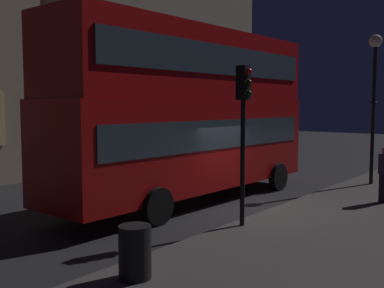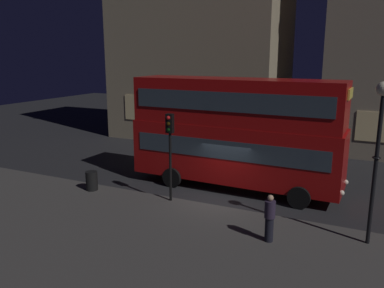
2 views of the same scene
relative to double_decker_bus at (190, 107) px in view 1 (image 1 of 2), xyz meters
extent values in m
plane|color=#232326|center=(0.03, -2.17, -3.09)|extent=(80.00, 80.00, 0.00)
cube|color=gray|center=(10.61, 12.81, 4.36)|extent=(15.58, 8.13, 14.90)
cube|color=#F9E09E|center=(6.46, 8.72, -0.85)|extent=(2.66, 0.06, 1.91)
cube|color=#F9E09E|center=(10.61, 8.72, -0.66)|extent=(2.66, 0.06, 2.32)
cube|color=#F9E09E|center=(14.77, 8.72, -0.52)|extent=(2.66, 0.06, 2.40)
cube|color=#9E0C0C|center=(0.00, 0.00, -1.18)|extent=(10.55, 2.75, 2.82)
cube|color=#9E0C0C|center=(0.00, 0.00, 1.35)|extent=(10.34, 2.70, 2.23)
cube|color=#2D3842|center=(0.00, 0.00, -0.83)|extent=(9.71, 2.79, 0.90)
cube|color=#2D3842|center=(0.00, 0.00, 1.46)|extent=(9.71, 2.79, 0.90)
cube|color=#F2D84C|center=(5.19, -0.12, 1.96)|extent=(0.11, 1.51, 0.44)
sphere|color=white|center=(5.28, 0.69, -2.24)|extent=(0.24, 0.24, 0.24)
sphere|color=white|center=(5.24, -0.94, -2.24)|extent=(0.24, 0.24, 0.24)
cylinder|color=black|center=(3.59, 1.22, -2.59)|extent=(1.02, 0.26, 1.01)
cylinder|color=black|center=(3.53, -1.39, -2.59)|extent=(1.02, 0.26, 1.01)
cylinder|color=black|center=(-2.86, 1.37, -2.59)|extent=(1.02, 0.26, 1.01)
cylinder|color=black|center=(-2.92, -1.24, -2.59)|extent=(1.02, 0.26, 1.01)
cylinder|color=black|center=(-1.91, -3.22, -1.39)|extent=(0.12, 0.12, 3.18)
cube|color=black|center=(-1.91, -3.22, 0.63)|extent=(0.33, 0.27, 0.85)
sphere|color=red|center=(-1.90, -3.37, 0.90)|extent=(0.17, 0.17, 0.17)
sphere|color=black|center=(-1.90, -3.37, 0.63)|extent=(0.17, 0.17, 0.17)
sphere|color=black|center=(-1.90, -3.37, 0.36)|extent=(0.17, 0.17, 0.17)
cylinder|color=black|center=(6.42, -3.87, -0.35)|extent=(0.14, 0.14, 5.25)
torus|color=black|center=(6.42, -3.87, 0.17)|extent=(0.28, 0.28, 0.06)
sphere|color=#F9EFC6|center=(6.42, -3.87, 2.50)|extent=(0.49, 0.49, 0.49)
cylinder|color=black|center=(3.20, -5.24, -2.52)|extent=(0.31, 0.31, 0.90)
cylinder|color=black|center=(-6.13, -3.64, -2.50)|extent=(0.58, 0.58, 0.95)
camera|label=1|loc=(-11.68, -9.31, 0.08)|focal=42.85mm
camera|label=2|loc=(6.29, -18.10, 3.57)|focal=36.53mm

